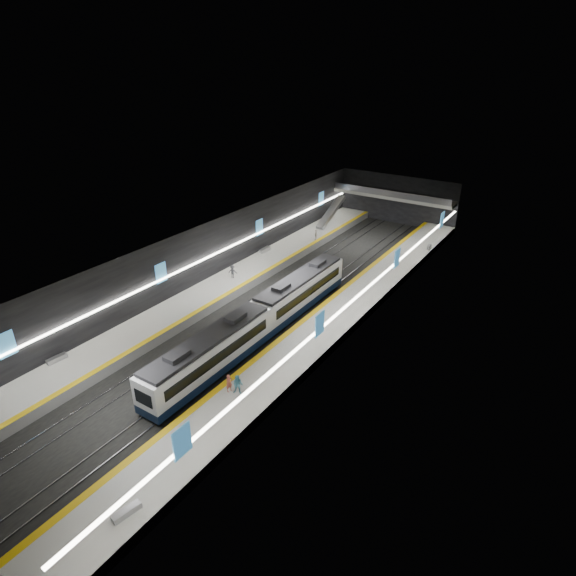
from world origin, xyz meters
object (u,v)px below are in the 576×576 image
Objects in this scene: bench_right_near at (127,512)px; passenger_left_b at (233,272)px; escalator at (331,212)px; passenger_left_a at (316,235)px; passenger_right_b at (238,385)px; train at (260,318)px; bench_left_near at (57,359)px; bench_left_far at (265,250)px; passenger_right_a at (229,383)px; bench_right_far at (429,247)px.

passenger_left_b reaches higher than bench_right_near.
escalator is 5.17× the size of passenger_left_a.
passenger_left_b is (-1.83, -17.09, 0.05)m from passenger_left_a.
train is at bearing 92.97° from passenger_right_b.
bench_right_near is at bearing -16.21° from bench_left_near.
passenger_right_a is (15.54, -26.52, 0.55)m from bench_left_far.
train is at bearing -55.69° from bench_left_far.
passenger_right_a is at bearing 7.10° from passenger_left_a.
passenger_left_a is (1.81, -7.82, -1.13)m from escalator.
bench_right_near is 1.13× the size of passenger_right_a.
passenger_right_b reaches higher than bench_left_near.
escalator is 44.56m from passenger_right_b.
bench_left_near reaches higher than bench_right_far.
passenger_left_a reaches higher than bench_right_near.
train is 31.62m from bench_right_far.
bench_left_near is at bearing -123.76° from bench_right_far.
passenger_right_a is (15.76, 5.21, 0.58)m from bench_left_near.
bench_right_near is (16.10, -54.77, -1.68)m from escalator.
bench_left_near is at bearing -17.53° from passenger_left_a.
bench_left_far is at bearing -102.44° from passenger_left_b.
passenger_left_a is at bearing 108.13° from train.
bench_left_near is (-12.00, -14.62, -0.97)m from train.
bench_left_near is 22.65m from passenger_left_b.
passenger_right_a is at bearing 24.04° from bench_left_near.
bench_right_far is at bearing 99.68° from bench_right_near.
train is 12.79m from passenger_left_b.
bench_right_near is at bearing 4.89° from passenger_left_a.
escalator is 4.54× the size of bench_right_far.
escalator is (-10.00, 32.85, 0.70)m from train.
passenger_left_b reaches higher than bench_left_far.
bench_left_near is 0.89× the size of bench_left_far.
passenger_right_b is (16.55, 5.37, 0.64)m from bench_left_near.
passenger_right_b is at bearing -104.57° from bench_right_far.
bench_right_near is (6.10, -21.92, -0.97)m from train.
bench_left_near is at bearing -129.37° from train.
passenger_left_a is (-12.74, 34.28, -0.09)m from passenger_right_b.
bench_left_near is 49.26m from bench_right_far.
bench_left_near is at bearing 61.70° from passenger_left_b.
bench_left_near is 1.11× the size of passenger_left_b.
passenger_left_b is (-17.02, -22.89, 0.61)m from bench_right_far.
bench_right_far is (0.90, 52.75, -0.01)m from bench_right_near.
passenger_right_a reaches higher than bench_right_far.
passenger_left_b is at bearing -90.05° from escalator.
train is at bearing -113.87° from bench_right_far.
train is 10.15m from passenger_right_a.
passenger_right_a is at bearing 105.18° from passenger_left_b.
passenger_right_b is at bearing 107.65° from bench_right_near.
passenger_left_a is (-8.19, 25.03, -0.42)m from train.
bench_right_far is (7.00, 30.82, -0.98)m from train.
passenger_right_b is (-1.55, 12.66, 0.64)m from bench_right_near.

